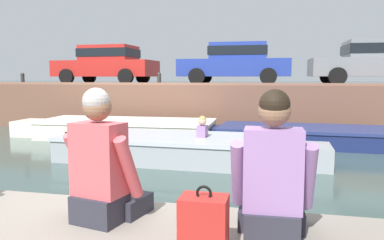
# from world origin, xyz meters

# --- Properties ---
(ground_plane) EXTENTS (400.00, 400.00, 0.00)m
(ground_plane) POSITION_xyz_m (0.00, 4.86, 0.00)
(ground_plane) COLOR #384C47
(far_quay_wall) EXTENTS (60.00, 6.00, 1.65)m
(far_quay_wall) POSITION_xyz_m (0.00, 12.73, 0.82)
(far_quay_wall) COLOR brown
(far_quay_wall) RESTS_ON ground
(far_wall_coping) EXTENTS (60.00, 0.24, 0.08)m
(far_wall_coping) POSITION_xyz_m (0.00, 9.85, 1.69)
(far_wall_coping) COLOR brown
(far_wall_coping) RESTS_ON far_quay_wall
(boat_moored_west_cream) EXTENTS (6.54, 2.20, 0.58)m
(boat_moored_west_cream) POSITION_xyz_m (-3.38, 8.07, 0.29)
(boat_moored_west_cream) COLOR silver
(boat_moored_west_cream) RESTS_ON ground
(boat_moored_central_navy) EXTENTS (5.89, 2.16, 0.51)m
(boat_moored_central_navy) POSITION_xyz_m (2.09, 8.12, 0.25)
(boat_moored_central_navy) COLOR navy
(boat_moored_central_navy) RESTS_ON ground
(motorboat_passing) EXTENTS (6.25, 2.10, 1.05)m
(motorboat_passing) POSITION_xyz_m (-0.66, 5.34, 0.28)
(motorboat_passing) COLOR #93999E
(motorboat_passing) RESTS_ON ground
(car_leftmost_red) EXTENTS (4.15, 2.03, 1.54)m
(car_leftmost_red) POSITION_xyz_m (-5.32, 11.45, 2.49)
(car_leftmost_red) COLOR #B2231E
(car_leftmost_red) RESTS_ON far_quay_wall
(car_left_inner_blue) EXTENTS (4.17, 2.00, 1.54)m
(car_left_inner_blue) POSITION_xyz_m (-0.05, 11.46, 2.49)
(car_left_inner_blue) COLOR #233893
(car_left_inner_blue) RESTS_ON far_quay_wall
(car_centre_grey) EXTENTS (4.21, 2.13, 1.54)m
(car_centre_grey) POSITION_xyz_m (4.78, 11.46, 2.49)
(car_centre_grey) COLOR slate
(car_centre_grey) RESTS_ON far_quay_wall
(mooring_bollard_west) EXTENTS (0.15, 0.15, 0.45)m
(mooring_bollard_west) POSITION_xyz_m (-8.20, 9.98, 1.89)
(mooring_bollard_west) COLOR #2D2B28
(mooring_bollard_west) RESTS_ON far_quay_wall
(mooring_bollard_mid) EXTENTS (0.15, 0.15, 0.45)m
(mooring_bollard_mid) POSITION_xyz_m (-2.63, 9.98, 1.89)
(mooring_bollard_mid) COLOR #2D2B28
(mooring_bollard_mid) RESTS_ON far_quay_wall
(person_seated_right) EXTENTS (0.58, 0.59, 0.97)m
(person_seated_right) POSITION_xyz_m (0.24, -0.46, 1.24)
(person_seated_right) COLOR #282833
(person_seated_right) RESTS_ON near_quay
(person_seated_middle) EXTENTS (0.54, 0.53, 0.97)m
(person_seated_middle) POSITION_xyz_m (1.43, -0.50, 1.24)
(person_seated_middle) COLOR #282833
(person_seated_middle) RESTS_ON near_quay
(bottle_drink) EXTENTS (0.06, 0.06, 0.20)m
(bottle_drink) POSITION_xyz_m (0.30, -0.55, 0.97)
(bottle_drink) COLOR #3F8CCC
(bottle_drink) RESTS_ON near_quay
(backpack_on_ledge) EXTENTS (0.28, 0.24, 0.41)m
(backpack_on_ledge) POSITION_xyz_m (1.04, -0.79, 1.04)
(backpack_on_ledge) COLOR #A5231E
(backpack_on_ledge) RESTS_ON near_quay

